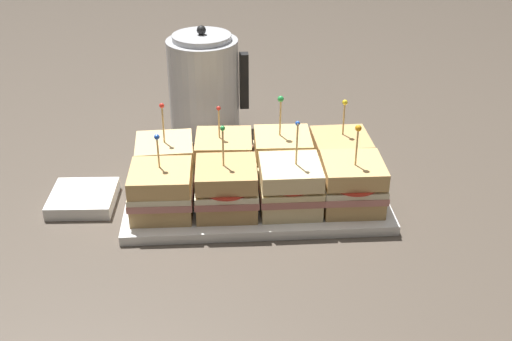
{
  "coord_description": "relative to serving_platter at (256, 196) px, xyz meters",
  "views": [
    {
      "loc": [
        -0.07,
        -1.02,
        0.63
      ],
      "look_at": [
        0.0,
        0.0,
        0.06
      ],
      "focal_mm": 45.0,
      "sensor_mm": 36.0,
      "label": 1
    }
  ],
  "objects": [
    {
      "name": "sandwich_front_center_left",
      "position": [
        -0.06,
        -0.06,
        0.05
      ],
      "size": [
        0.11,
        0.12,
        0.16
      ],
      "color": "tan",
      "rests_on": "serving_platter"
    },
    {
      "name": "sandwich_back_center_right",
      "position": [
        0.05,
        0.06,
        0.05
      ],
      "size": [
        0.11,
        0.11,
        0.17
      ],
      "color": "tan",
      "rests_on": "serving_platter"
    },
    {
      "name": "kettle_steel",
      "position": [
        -0.09,
        0.32,
        0.1
      ],
      "size": [
        0.18,
        0.16,
        0.24
      ],
      "color": "#B7BABF",
      "rests_on": "ground_plane"
    },
    {
      "name": "sandwich_back_center_left",
      "position": [
        -0.06,
        0.06,
        0.05
      ],
      "size": [
        0.11,
        0.11,
        0.15
      ],
      "color": "tan",
      "rests_on": "serving_platter"
    },
    {
      "name": "sandwich_front_far_left",
      "position": [
        -0.17,
        -0.06,
        0.05
      ],
      "size": [
        0.11,
        0.11,
        0.15
      ],
      "color": "tan",
      "rests_on": "serving_platter"
    },
    {
      "name": "sandwich_back_far_left",
      "position": [
        -0.17,
        0.05,
        0.05
      ],
      "size": [
        0.12,
        0.12,
        0.16
      ],
      "color": "#DBB77A",
      "rests_on": "serving_platter"
    },
    {
      "name": "sandwich_back_far_right",
      "position": [
        0.17,
        0.05,
        0.05
      ],
      "size": [
        0.11,
        0.11,
        0.15
      ],
      "color": "tan",
      "rests_on": "serving_platter"
    },
    {
      "name": "serving_platter",
      "position": [
        0.0,
        0.0,
        0.0
      ],
      "size": [
        0.48,
        0.26,
        0.02
      ],
      "color": "white",
      "rests_on": "ground_plane"
    },
    {
      "name": "ground_plane",
      "position": [
        0.0,
        0.0,
        -0.01
      ],
      "size": [
        6.0,
        6.0,
        0.0
      ],
      "primitive_type": "plane",
      "color": "#4C4238"
    },
    {
      "name": "sandwich_front_far_right",
      "position": [
        0.17,
        -0.06,
        0.05
      ],
      "size": [
        0.11,
        0.11,
        0.16
      ],
      "color": "tan",
      "rests_on": "serving_platter"
    },
    {
      "name": "napkin_stack",
      "position": [
        -0.32,
        0.01,
        0.0
      ],
      "size": [
        0.12,
        0.12,
        0.02
      ],
      "color": "white",
      "rests_on": "ground_plane"
    },
    {
      "name": "sandwich_front_center_right",
      "position": [
        0.06,
        -0.06,
        0.05
      ],
      "size": [
        0.11,
        0.11,
        0.17
      ],
      "color": "beige",
      "rests_on": "serving_platter"
    }
  ]
}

